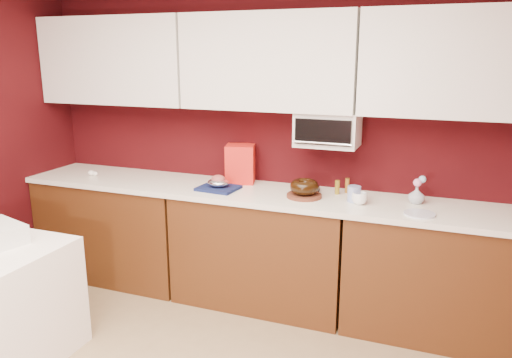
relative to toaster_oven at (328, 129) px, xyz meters
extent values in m
cube|color=#38070A|center=(-0.45, 0.15, -0.12)|extent=(4.00, 0.02, 2.50)
cube|color=#4E280F|center=(-1.78, -0.17, -0.95)|extent=(1.31, 0.58, 0.86)
cube|color=#4E280F|center=(-0.45, -0.17, -0.95)|extent=(1.31, 0.58, 0.86)
cube|color=#4E280F|center=(0.88, -0.17, -0.95)|extent=(1.31, 0.58, 0.86)
cube|color=white|center=(-0.45, -0.17, -0.49)|extent=(4.00, 0.62, 0.04)
cube|color=white|center=(-1.78, -0.02, 0.48)|extent=(1.31, 0.33, 0.70)
cube|color=white|center=(-0.45, -0.02, 0.48)|extent=(1.31, 0.33, 0.70)
cube|color=white|center=(0.88, -0.02, 0.48)|extent=(1.31, 0.33, 0.70)
cube|color=white|center=(0.00, 0.00, 0.00)|extent=(0.45, 0.30, 0.25)
cube|color=black|center=(0.00, -0.16, 0.00)|extent=(0.40, 0.02, 0.18)
cylinder|color=silver|center=(0.00, -0.18, -0.07)|extent=(0.42, 0.02, 0.02)
cylinder|color=#602D1C|center=(-0.11, -0.20, -0.46)|extent=(0.26, 0.26, 0.02)
torus|color=black|center=(-0.11, -0.20, -0.39)|extent=(0.27, 0.27, 0.08)
cube|color=#131C48|center=(-0.78, -0.23, -0.46)|extent=(0.31, 0.27, 0.02)
ellipsoid|color=white|center=(-0.78, -0.23, -0.42)|extent=(0.18, 0.16, 0.06)
ellipsoid|color=#A7524C|center=(-0.78, -0.23, -0.40)|extent=(0.14, 0.13, 0.07)
cube|color=red|center=(-0.71, 0.04, -0.32)|extent=(0.27, 0.26, 0.31)
cylinder|color=black|center=(-0.14, -0.01, -0.46)|extent=(0.22, 0.22, 0.03)
imported|color=white|center=(0.29, -0.23, -0.42)|extent=(0.13, 0.13, 0.10)
cylinder|color=#1B3A99|center=(0.24, -0.18, -0.42)|extent=(0.12, 0.12, 0.11)
imported|color=#A8B3BE|center=(0.65, -0.07, -0.41)|extent=(0.10, 0.10, 0.13)
sphere|color=#FD92C2|center=(0.65, -0.07, -0.33)|extent=(0.06, 0.06, 0.06)
sphere|color=#8FC7E6|center=(0.68, -0.05, -0.30)|extent=(0.05, 0.05, 0.05)
cylinder|color=silver|center=(0.69, -0.32, -0.47)|extent=(0.24, 0.24, 0.01)
cylinder|color=olive|center=(0.09, -0.03, -0.42)|extent=(0.04, 0.04, 0.10)
ellipsoid|color=white|center=(-1.98, -0.21, -0.45)|extent=(0.07, 0.06, 0.05)
ellipsoid|color=white|center=(-1.94, -0.21, -0.46)|extent=(0.05, 0.04, 0.04)
cylinder|color=brown|center=(0.15, 0.03, -0.42)|extent=(0.04, 0.04, 0.11)
camera|label=1|loc=(0.80, -3.56, 0.54)|focal=35.00mm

